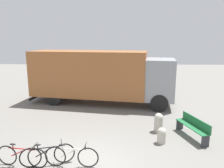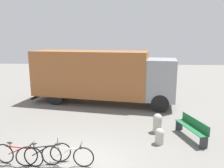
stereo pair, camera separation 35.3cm
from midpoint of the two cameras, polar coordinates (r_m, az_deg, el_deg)
ground_plane at (r=7.77m, az=-8.38°, el=-20.74°), size 60.00×60.00×0.00m
delivery_truck at (r=14.13m, az=-2.17°, el=2.47°), size 9.42×3.86×3.40m
park_bench at (r=10.02m, az=21.19°, el=-10.49°), size 0.92×1.94×0.87m
bicycle_near at (r=8.17m, az=-22.02°, el=-16.74°), size 1.78×0.44×0.80m
bicycle_middle at (r=7.96m, az=-16.12°, el=-17.10°), size 1.73×0.63×0.80m
bicycle_far at (r=7.68m, az=-10.26°, el=-17.94°), size 1.79×0.44×0.80m
bollard_near_bench at (r=9.23m, az=13.40°, el=-13.00°), size 0.36×0.36×0.65m
bollard_far_bench at (r=10.23m, az=12.78°, el=-9.73°), size 0.40×0.40×0.87m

